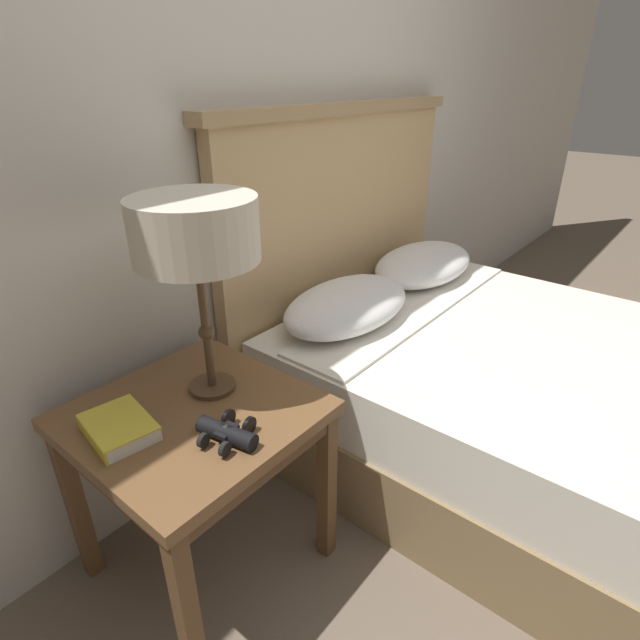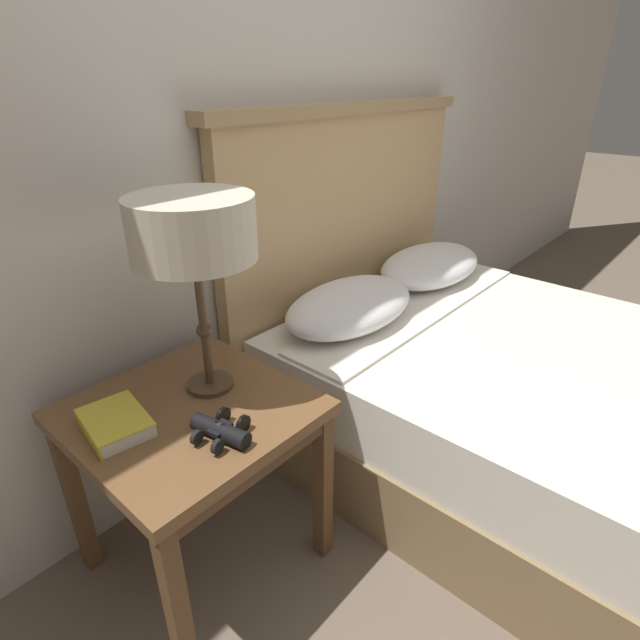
# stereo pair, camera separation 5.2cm
# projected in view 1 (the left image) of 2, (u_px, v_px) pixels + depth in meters

# --- Properties ---
(ground_plane) EXTENTS (20.00, 20.00, 0.00)m
(ground_plane) POSITION_uv_depth(u_px,v_px,m) (469.00, 529.00, 1.68)
(ground_plane) COLOR #6B5B4C
(ground_plane) RESTS_ON ground
(wall_back) EXTENTS (8.00, 0.06, 2.60)m
(wall_back) POSITION_uv_depth(u_px,v_px,m) (249.00, 100.00, 1.64)
(wall_back) COLOR beige
(wall_back) RESTS_ON ground_plane
(nightstand) EXTENTS (0.58, 0.58, 0.58)m
(nightstand) POSITION_uv_depth(u_px,v_px,m) (196.00, 433.00, 1.36)
(nightstand) COLOR brown
(nightstand) RESTS_ON ground_plane
(bed) EXTENTS (1.46, 1.90, 1.28)m
(bed) POSITION_uv_depth(u_px,v_px,m) (517.00, 392.00, 1.87)
(bed) COLOR olive
(bed) RESTS_ON ground_plane
(table_lamp) EXTENTS (0.31, 0.31, 0.54)m
(table_lamp) POSITION_uv_depth(u_px,v_px,m) (195.00, 234.00, 1.21)
(table_lamp) COLOR #4C3823
(table_lamp) RESTS_ON nightstand
(book_on_nightstand) EXTENTS (0.17, 0.21, 0.04)m
(book_on_nightstand) POSITION_uv_depth(u_px,v_px,m) (118.00, 428.00, 1.22)
(book_on_nightstand) COLOR silver
(book_on_nightstand) RESTS_ON nightstand
(binoculars_pair) EXTENTS (0.15, 0.16, 0.05)m
(binoculars_pair) POSITION_uv_depth(u_px,v_px,m) (227.00, 433.00, 1.20)
(binoculars_pair) COLOR black
(binoculars_pair) RESTS_ON nightstand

